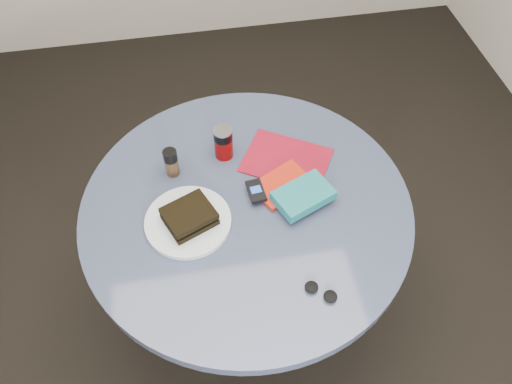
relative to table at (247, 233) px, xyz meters
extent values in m
plane|color=black|center=(0.00, 0.00, -0.59)|extent=(4.00, 4.00, 0.00)
cylinder|color=black|center=(0.00, 0.00, -0.57)|extent=(0.48, 0.48, 0.03)
cylinder|color=black|center=(0.00, 0.00, -0.22)|extent=(0.11, 0.11, 0.68)
cylinder|color=#343D56|center=(0.00, 0.00, 0.14)|extent=(1.00, 1.00, 0.04)
cylinder|color=silver|center=(-0.18, -0.04, 0.17)|extent=(0.33, 0.33, 0.02)
cube|color=black|center=(-0.17, -0.04, 0.19)|extent=(0.17, 0.16, 0.02)
cube|color=#311B12|center=(-0.17, -0.04, 0.20)|extent=(0.15, 0.14, 0.01)
cube|color=black|center=(-0.17, -0.04, 0.22)|extent=(0.17, 0.16, 0.02)
cylinder|color=#710605|center=(-0.04, 0.21, 0.20)|extent=(0.07, 0.07, 0.08)
cylinder|color=black|center=(-0.04, 0.21, 0.26)|extent=(0.07, 0.07, 0.03)
cylinder|color=silver|center=(-0.04, 0.21, 0.27)|extent=(0.07, 0.07, 0.01)
cylinder|color=#46321E|center=(-0.21, 0.16, 0.20)|extent=(0.05, 0.05, 0.06)
cylinder|color=black|center=(-0.21, 0.16, 0.25)|extent=(0.05, 0.05, 0.04)
cube|color=maroon|center=(0.16, 0.15, 0.17)|extent=(0.33, 0.31, 0.00)
cube|color=red|center=(0.12, 0.04, 0.18)|extent=(0.21, 0.18, 0.01)
cube|color=#16666D|center=(0.17, -0.03, 0.20)|extent=(0.20, 0.17, 0.03)
cube|color=black|center=(0.03, 0.02, 0.19)|extent=(0.05, 0.09, 0.01)
cube|color=#2345B1|center=(0.03, 0.02, 0.20)|extent=(0.03, 0.03, 0.00)
ellipsoid|color=black|center=(0.12, -0.31, 0.17)|extent=(0.05, 0.05, 0.02)
ellipsoid|color=black|center=(0.17, -0.34, 0.17)|extent=(0.05, 0.05, 0.02)
camera|label=1|loc=(-0.13, -0.88, 1.37)|focal=35.00mm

